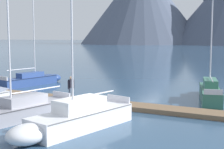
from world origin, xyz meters
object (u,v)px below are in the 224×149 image
sailboat_mid_dock_starboard (74,119)px  person_on_dock (71,86)px  sailboat_far_berth (210,91)px  sailboat_mid_dock_port (20,110)px  sailboat_nearest_berth (33,79)px

sailboat_mid_dock_starboard → person_on_dock: 7.35m
sailboat_far_berth → sailboat_mid_dock_starboard: bearing=-113.3°
sailboat_mid_dock_port → sailboat_mid_dock_starboard: sailboat_mid_dock_starboard is taller
sailboat_mid_dock_port → person_on_dock: sailboat_mid_dock_port is taller
sailboat_mid_dock_port → sailboat_far_berth: sailboat_mid_dock_port is taller
sailboat_mid_dock_starboard → sailboat_far_berth: bearing=66.7°
sailboat_far_berth → person_on_dock: size_ratio=4.52×
sailboat_nearest_berth → sailboat_mid_dock_port: size_ratio=1.09×
sailboat_mid_dock_starboard → person_on_dock: bearing=123.0°
sailboat_far_berth → person_on_dock: sailboat_far_berth is taller
person_on_dock → sailboat_mid_dock_port: bearing=-91.8°
sailboat_nearest_berth → person_on_dock: (8.39, -6.22, 0.70)m
sailboat_nearest_berth → person_on_dock: bearing=-36.5°
person_on_dock → sailboat_far_berth: bearing=32.0°
sailboat_nearest_berth → sailboat_far_berth: 17.48m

